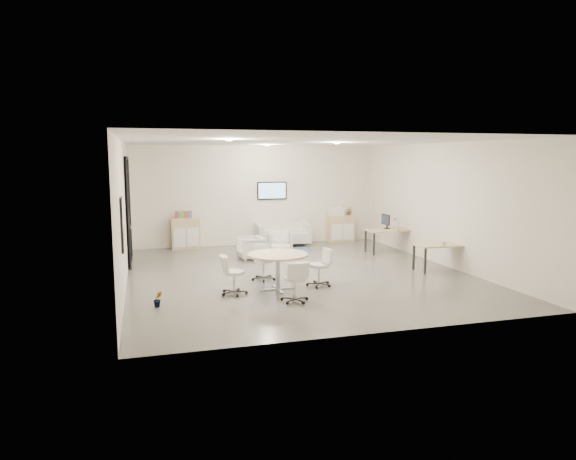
% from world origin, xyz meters
% --- Properties ---
extents(room_shell, '(9.60, 10.60, 4.80)m').
position_xyz_m(room_shell, '(0.00, 0.00, 1.60)').
color(room_shell, '#514F4A').
rests_on(room_shell, ground).
extents(glass_door, '(0.09, 1.90, 2.85)m').
position_xyz_m(glass_door, '(-3.95, 2.51, 1.50)').
color(glass_door, black).
rests_on(glass_door, room_shell).
extents(artwork, '(0.05, 0.54, 1.04)m').
position_xyz_m(artwork, '(-3.97, -1.60, 1.55)').
color(artwork, black).
rests_on(artwork, room_shell).
extents(wall_tv, '(0.98, 0.06, 0.58)m').
position_xyz_m(wall_tv, '(0.50, 4.46, 1.75)').
color(wall_tv, black).
rests_on(wall_tv, room_shell).
extents(ceiling_spots, '(3.14, 4.14, 0.03)m').
position_xyz_m(ceiling_spots, '(-0.20, 0.83, 3.18)').
color(ceiling_spots, '#FFEAC6').
rests_on(ceiling_spots, room_shell).
extents(sideboard_left, '(0.86, 0.45, 0.97)m').
position_xyz_m(sideboard_left, '(-2.33, 4.25, 0.48)').
color(sideboard_left, '#DABB83').
rests_on(sideboard_left, room_shell).
extents(sideboard_right, '(0.89, 0.43, 0.89)m').
position_xyz_m(sideboard_right, '(2.83, 4.26, 0.44)').
color(sideboard_right, '#DABB83').
rests_on(sideboard_right, room_shell).
extents(books, '(0.50, 0.14, 0.22)m').
position_xyz_m(books, '(-2.37, 4.25, 1.08)').
color(books, red).
rests_on(books, sideboard_left).
extents(printer, '(0.45, 0.38, 0.32)m').
position_xyz_m(printer, '(2.68, 4.26, 1.04)').
color(printer, white).
rests_on(printer, sideboard_right).
extents(loveseat, '(1.78, 0.98, 0.64)m').
position_xyz_m(loveseat, '(0.75, 4.06, 0.35)').
color(loveseat, beige).
rests_on(loveseat, room_shell).
extents(blue_rug, '(1.63, 1.24, 0.01)m').
position_xyz_m(blue_rug, '(0.55, 3.07, 0.01)').
color(blue_rug, '#315D97').
rests_on(blue_rug, room_shell).
extents(armchair_left, '(0.70, 0.73, 0.69)m').
position_xyz_m(armchair_left, '(-0.72, 2.09, 0.35)').
color(armchair_left, beige).
rests_on(armchair_left, room_shell).
extents(armchair_right, '(0.82, 0.78, 0.72)m').
position_xyz_m(armchair_right, '(0.33, 2.79, 0.36)').
color(armchair_right, beige).
rests_on(armchair_right, room_shell).
extents(desk_rear, '(1.39, 0.77, 0.70)m').
position_xyz_m(desk_rear, '(3.45, 1.91, 0.63)').
color(desk_rear, '#DABB83').
rests_on(desk_rear, room_shell).
extents(desk_front, '(1.31, 0.72, 0.67)m').
position_xyz_m(desk_front, '(3.56, -0.67, 0.60)').
color(desk_front, '#DABB83').
rests_on(desk_front, room_shell).
extents(monitor, '(0.20, 0.50, 0.44)m').
position_xyz_m(monitor, '(3.41, 2.06, 0.94)').
color(monitor, black).
rests_on(monitor, desk_rear).
extents(round_table, '(1.29, 1.29, 0.79)m').
position_xyz_m(round_table, '(-0.86, -1.40, 0.71)').
color(round_table, '#DABB83').
rests_on(round_table, room_shell).
extents(meeting_chairs, '(2.56, 2.56, 0.82)m').
position_xyz_m(meeting_chairs, '(-0.86, -1.40, 0.41)').
color(meeting_chairs, white).
rests_on(meeting_chairs, room_shell).
extents(plant_cabinet, '(0.34, 0.35, 0.21)m').
position_xyz_m(plant_cabinet, '(3.16, 4.27, 1.00)').
color(plant_cabinet, '#3F7F3F').
rests_on(plant_cabinet, sideboard_right).
extents(plant_floor, '(0.23, 0.34, 0.14)m').
position_xyz_m(plant_floor, '(-3.38, -2.02, 0.07)').
color(plant_floor, '#3F7F3F').
rests_on(plant_floor, room_shell).
extents(cup, '(0.14, 0.12, 0.12)m').
position_xyz_m(cup, '(3.53, -0.83, 0.72)').
color(cup, white).
rests_on(cup, desk_front).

